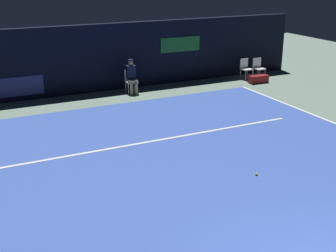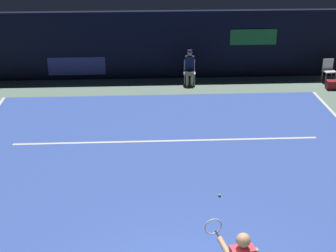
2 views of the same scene
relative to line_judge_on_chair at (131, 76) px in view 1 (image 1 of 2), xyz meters
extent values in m
plane|color=slate|center=(-1.12, -7.08, -0.69)|extent=(35.18, 35.18, 0.00)
cube|color=#3856B2|center=(-1.12, -7.08, -0.68)|extent=(11.17, 11.91, 0.01)
cube|color=white|center=(-1.12, -5.00, -0.67)|extent=(8.72, 0.10, 0.01)
cube|color=black|center=(-1.12, 0.96, 0.61)|extent=(18.14, 0.30, 2.60)
cube|color=navy|center=(-4.29, 0.80, -0.14)|extent=(2.20, 0.04, 0.70)
cube|color=#1E6B2D|center=(2.51, 0.80, 0.91)|extent=(1.80, 0.04, 0.60)
cube|color=white|center=(0.00, 0.01, -0.23)|extent=(0.46, 0.43, 0.04)
cube|color=white|center=(0.01, 0.21, 0.00)|extent=(0.42, 0.05, 0.42)
cylinder|color=#B2B2B7|center=(-0.20, -0.14, -0.46)|extent=(0.03, 0.03, 0.46)
cylinder|color=#B2B2B7|center=(0.18, -0.17, -0.46)|extent=(0.03, 0.03, 0.46)
cylinder|color=#B2B2B7|center=(-0.18, 0.20, -0.46)|extent=(0.03, 0.03, 0.46)
cylinder|color=#B2B2B7|center=(0.20, 0.17, -0.46)|extent=(0.03, 0.03, 0.46)
cube|color=tan|center=(0.00, -0.07, -0.19)|extent=(0.34, 0.42, 0.14)
cylinder|color=tan|center=(-0.10, -0.24, -0.46)|extent=(0.11, 0.11, 0.46)
cylinder|color=tan|center=(0.08, -0.25, -0.46)|extent=(0.11, 0.11, 0.46)
cube|color=#141933|center=(0.00, 0.05, 0.14)|extent=(0.35, 0.24, 0.52)
sphere|color=tan|center=(0.00, 0.05, 0.52)|extent=(0.20, 0.20, 0.20)
cylinder|color=#141933|center=(0.00, 0.05, 0.61)|extent=(0.19, 0.19, 0.04)
cube|color=white|center=(5.34, -0.04, -0.25)|extent=(0.47, 0.43, 0.04)
cube|color=white|center=(5.32, 0.16, -0.02)|extent=(0.42, 0.06, 0.42)
cylinder|color=#B2B2B7|center=(5.16, -0.22, -0.47)|extent=(0.03, 0.03, 0.44)
cylinder|color=#B2B2B7|center=(5.54, -0.19, -0.47)|extent=(0.03, 0.03, 0.44)
cylinder|color=#B2B2B7|center=(5.14, 0.12, -0.47)|extent=(0.03, 0.03, 0.44)
cylinder|color=#B2B2B7|center=(5.51, 0.14, -0.47)|extent=(0.03, 0.03, 0.44)
cube|color=white|center=(5.89, -0.20, -0.25)|extent=(0.45, 0.41, 0.04)
cube|color=white|center=(5.88, 0.00, -0.02)|extent=(0.42, 0.04, 0.42)
cylinder|color=#B2B2B7|center=(5.70, -0.37, -0.47)|extent=(0.03, 0.03, 0.44)
cylinder|color=#B2B2B7|center=(6.08, -0.37, -0.47)|extent=(0.03, 0.03, 0.44)
cylinder|color=#B2B2B7|center=(5.70, -0.03, -0.47)|extent=(0.03, 0.03, 0.44)
cylinder|color=#B2B2B7|center=(6.07, -0.03, -0.47)|extent=(0.03, 0.03, 0.44)
sphere|color=#CCE033|center=(-0.03, -8.07, -0.64)|extent=(0.07, 0.07, 0.07)
cube|color=maroon|center=(5.42, -0.79, -0.53)|extent=(0.85, 0.35, 0.32)
camera|label=1|loc=(-6.11, -15.79, 4.00)|focal=48.10mm
camera|label=2|loc=(-1.76, -18.01, 5.49)|focal=53.72mm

